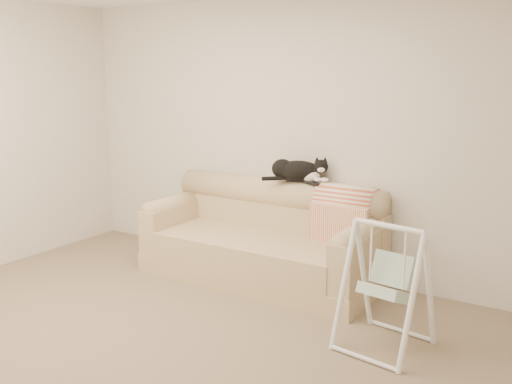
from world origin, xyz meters
TOP-DOWN VIEW (x-y plane):
  - ground_plane at (0.00, 0.00)m, footprint 5.00×5.00m
  - room_shell at (0.00, 0.00)m, footprint 5.04×4.04m
  - sofa at (-0.10, 1.62)m, footprint 2.20×0.93m
  - remote_a at (0.10, 1.87)m, footprint 0.19×0.08m
  - remote_b at (0.29, 1.83)m, footprint 0.18×0.10m
  - tuxedo_cat at (0.13, 1.85)m, footprint 0.58×0.42m
  - throw_blanket at (0.62, 1.84)m, footprint 0.54×0.38m
  - baby_swing at (1.35, 0.88)m, footprint 0.62×0.66m

SIDE VIEW (x-z plane):
  - ground_plane at x=0.00m, z-range 0.00..0.00m
  - sofa at x=-0.10m, z-range -0.10..0.80m
  - baby_swing at x=1.35m, z-range 0.00..0.90m
  - throw_blanket at x=0.62m, z-range 0.44..1.01m
  - remote_b at x=0.29m, z-range 0.90..0.92m
  - remote_a at x=0.10m, z-range 0.90..0.92m
  - tuxedo_cat at x=0.13m, z-range 0.89..1.13m
  - room_shell at x=0.00m, z-range 0.23..2.83m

